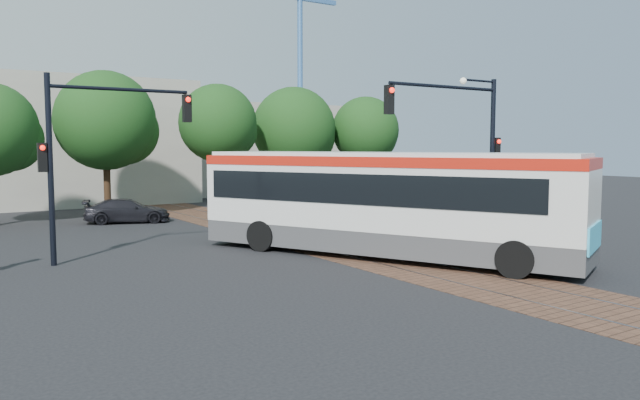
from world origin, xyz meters
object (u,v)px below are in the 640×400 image
Objects in this scene: city_bus at (382,199)px; parked_car at (127,211)px; traffic_island at (487,237)px; signal_pole_main at (469,135)px; signal_pole_left at (87,142)px.

city_bus reaches higher than parked_car.
parked_car is (-9.19, 14.61, 0.26)m from traffic_island.
signal_pole_main is 13.14m from signal_pole_left.
signal_pole_main is at bearing -21.45° from signal_pole_left.
signal_pole_main is 1.48× the size of parked_car.
traffic_island is at bearing -129.71° from parked_car.
signal_pole_main is at bearing -32.25° from city_bus.
traffic_island is at bearing -5.36° from signal_pole_main.
city_bus is 2.19× the size of signal_pole_left.
traffic_island is at bearing -31.98° from city_bus.
city_bus is at bearing -143.95° from parked_car.
city_bus is 4.94m from traffic_island.
signal_pole_left is (-8.56, 4.38, 1.89)m from city_bus.
city_bus is 4.29m from signal_pole_main.
signal_pole_main reaches higher than city_bus.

